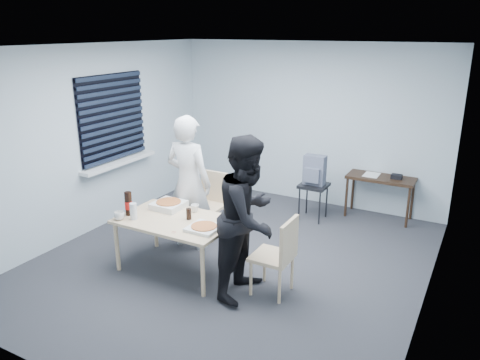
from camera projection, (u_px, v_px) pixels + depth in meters
The scene contains 19 objects.
room at pixel (115, 125), 6.79m from camera, with size 5.00×5.00×5.00m.
dining_table at pixel (176, 224), 5.51m from camera, with size 1.34×0.85×0.65m.
chair_far at pixel (211, 199), 6.53m from camera, with size 0.42×0.42×0.89m.
chair_right at pixel (280, 252), 5.00m from camera, with size 0.42×0.42×0.89m.
person_white at pixel (189, 183), 6.03m from camera, with size 0.65×0.42×1.77m, color silver.
person_black at pixel (248, 217), 4.94m from camera, with size 0.86×0.47×1.77m, color black.
side_table at pixel (381, 182), 7.04m from camera, with size 0.99×0.44×0.66m.
stool at pixel (314, 191), 7.04m from camera, with size 0.40×0.40×0.56m.
backpack at pixel (314, 171), 6.93m from camera, with size 0.32×0.23×0.44m.
pizza_box_a at pixel (169, 205), 5.81m from camera, with size 0.36×0.36×0.09m.
pizza_box_b at pixel (204, 228), 5.20m from camera, with size 0.34×0.34×0.05m.
mug_a at pixel (119, 216), 5.46m from camera, with size 0.12×0.12×0.10m, color white.
mug_b at pixel (195, 208), 5.69m from camera, with size 0.10×0.10×0.09m, color white.
cola_glass at pixel (189, 214), 5.47m from camera, with size 0.06×0.06×0.14m, color black.
soda_bottle at pixel (129, 204), 5.57m from camera, with size 0.09×0.09×0.29m.
plastic_cups at pixel (133, 211), 5.46m from camera, with size 0.08×0.08×0.20m, color silver.
rubber_band at pixel (174, 232), 5.14m from camera, with size 0.05×0.05×0.00m, color red.
papers at pixel (372, 175), 7.10m from camera, with size 0.22×0.30×0.00m, color white.
black_box at pixel (397, 177), 6.91m from camera, with size 0.15×0.11×0.07m, color black.
Camera 1 is at (2.62, -4.60, 2.79)m, focal length 35.00 mm.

